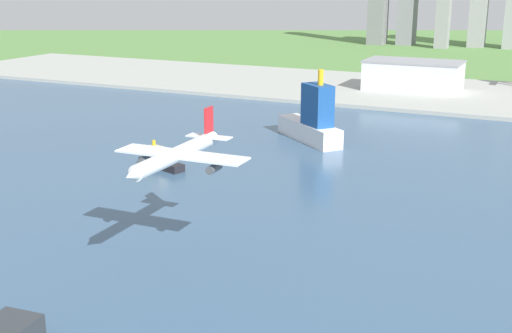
{
  "coord_description": "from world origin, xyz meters",
  "views": [
    {
      "loc": [
        62.48,
        31.15,
        78.37
      ],
      "look_at": [
        -14.69,
        193.82,
        26.76
      ],
      "focal_mm": 46.71,
      "sensor_mm": 36.0,
      "label": 1
    }
  ],
  "objects": [
    {
      "name": "ground_plane",
      "position": [
        0.0,
        300.0,
        0.0
      ],
      "size": [
        2400.0,
        2400.0,
        0.0
      ],
      "primitive_type": "plane",
      "color": "#568441"
    },
    {
      "name": "tugboat_small",
      "position": [
        -90.94,
        259.02,
        3.3
      ],
      "size": [
        24.32,
        12.52,
        11.28
      ],
      "color": "black",
      "rests_on": "water_bay"
    },
    {
      "name": "airplane_landing",
      "position": [
        -29.88,
        176.73,
        32.55
      ],
      "size": [
        37.47,
        44.37,
        13.56
      ],
      "color": "silver"
    },
    {
      "name": "industrial_pier",
      "position": [
        0.0,
        490.0,
        1.25
      ],
      "size": [
        840.0,
        140.0,
        2.5
      ],
      "primitive_type": "cube",
      "color": "#A0A49C",
      "rests_on": "ground"
    },
    {
      "name": "warehouse_main",
      "position": [
        -35.58,
        490.16,
        12.71
      ],
      "size": [
        64.82,
        35.59,
        20.38
      ],
      "color": "silver",
      "rests_on": "industrial_pier"
    },
    {
      "name": "ferry_boat",
      "position": [
        -48.64,
        329.4,
        10.59
      ],
      "size": [
        42.36,
        37.59,
        36.25
      ],
      "color": "white",
      "rests_on": "water_bay"
    },
    {
      "name": "water_bay",
      "position": [
        0.0,
        240.0,
        0.07
      ],
      "size": [
        840.0,
        360.0,
        0.15
      ],
      "primitive_type": "cube",
      "color": "#385675",
      "rests_on": "ground"
    }
  ]
}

